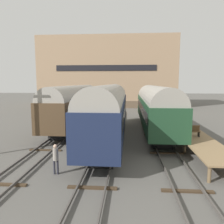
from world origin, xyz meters
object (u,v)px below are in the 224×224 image
Objects in this scene: train_car_brown at (76,103)px; person_worker at (56,156)px; train_car_green at (155,106)px; bench at (191,130)px; train_car_navy at (109,109)px.

train_car_brown is 15.01m from person_worker.
train_car_green is 9.98× the size of person_worker.
train_car_green is 13.13× the size of bench.
train_car_navy is at bearing -137.89° from train_car_green.
train_car_navy reaches higher than train_car_brown.
train_car_green is 0.98× the size of train_car_navy.
train_car_brown is at bearing 167.68° from train_car_green.
bench is (7.08, -2.13, -1.52)m from train_car_navy.
train_car_navy is (-4.82, -4.36, 0.13)m from train_car_green.
train_car_brown reaches higher than bench.
train_car_green reaches higher than person_worker.
train_car_navy reaches higher than bench.
train_car_navy is at bearing -53.29° from train_car_brown.
train_car_brown is (-4.82, 6.47, -0.08)m from train_car_navy.
bench is (2.26, -6.49, -1.39)m from train_car_green.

